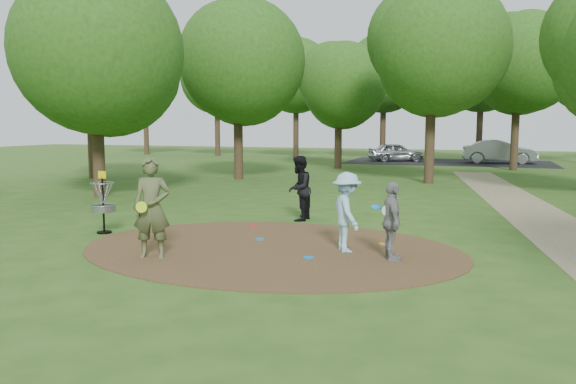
% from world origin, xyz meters
% --- Properties ---
extents(ground, '(100.00, 100.00, 0.00)m').
position_xyz_m(ground, '(0.00, 0.00, 0.00)').
color(ground, '#2D5119').
rests_on(ground, ground).
extents(dirt_clearing, '(8.40, 8.40, 0.02)m').
position_xyz_m(dirt_clearing, '(0.00, 0.00, 0.01)').
color(dirt_clearing, '#47301C').
rests_on(dirt_clearing, ground).
extents(parking_lot, '(14.00, 8.00, 0.01)m').
position_xyz_m(parking_lot, '(2.00, 30.00, 0.00)').
color(parking_lot, black).
rests_on(parking_lot, ground).
extents(player_observer_with_disc, '(0.86, 0.70, 2.04)m').
position_xyz_m(player_observer_with_disc, '(-1.92, -1.55, 1.02)').
color(player_observer_with_disc, '#4E5833').
rests_on(player_observer_with_disc, ground).
extents(player_throwing_with_disc, '(1.29, 1.26, 1.69)m').
position_xyz_m(player_throwing_with_disc, '(1.63, 0.27, 0.84)').
color(player_throwing_with_disc, '#98CCE3').
rests_on(player_throwing_with_disc, ground).
extents(player_walking_with_disc, '(0.70, 0.89, 1.81)m').
position_xyz_m(player_walking_with_disc, '(-0.51, 3.62, 0.91)').
color(player_walking_with_disc, black).
rests_on(player_walking_with_disc, ground).
extents(player_waiting_with_disc, '(0.70, 0.99, 1.56)m').
position_xyz_m(player_waiting_with_disc, '(2.64, -0.17, 0.78)').
color(player_waiting_with_disc, gray).
rests_on(player_waiting_with_disc, ground).
extents(disc_ground_cyan, '(0.22, 0.22, 0.02)m').
position_xyz_m(disc_ground_cyan, '(-0.54, 0.75, 0.03)').
color(disc_ground_cyan, '#1879C0').
rests_on(disc_ground_cyan, dirt_clearing).
extents(disc_ground_blue, '(0.22, 0.22, 0.02)m').
position_xyz_m(disc_ground_blue, '(1.06, -0.61, 0.03)').
color(disc_ground_blue, '#0C7AD2').
rests_on(disc_ground_blue, dirt_clearing).
extents(disc_ground_red, '(0.22, 0.22, 0.02)m').
position_xyz_m(disc_ground_red, '(-1.31, 2.23, 0.03)').
color(disc_ground_red, red).
rests_on(disc_ground_red, dirt_clearing).
extents(car_left, '(4.21, 3.04, 1.33)m').
position_xyz_m(car_left, '(-1.64, 29.76, 0.67)').
color(car_left, '#A2A4A9').
rests_on(car_left, ground).
extents(car_right, '(4.93, 1.90, 1.60)m').
position_xyz_m(car_right, '(5.37, 29.92, 0.80)').
color(car_right, '#929598').
rests_on(car_right, ground).
extents(disc_ground_orange, '(0.22, 0.22, 0.02)m').
position_xyz_m(disc_ground_orange, '(2.27, 1.16, 0.03)').
color(disc_ground_orange, orange).
rests_on(disc_ground_orange, dirt_clearing).
extents(disc_golf_basket, '(0.63, 0.63, 1.54)m').
position_xyz_m(disc_golf_basket, '(-4.50, 0.30, 0.87)').
color(disc_golf_basket, black).
rests_on(disc_golf_basket, ground).
extents(tree_ring, '(37.08, 45.39, 9.08)m').
position_xyz_m(tree_ring, '(2.16, 8.34, 5.27)').
color(tree_ring, '#332316').
rests_on(tree_ring, ground).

